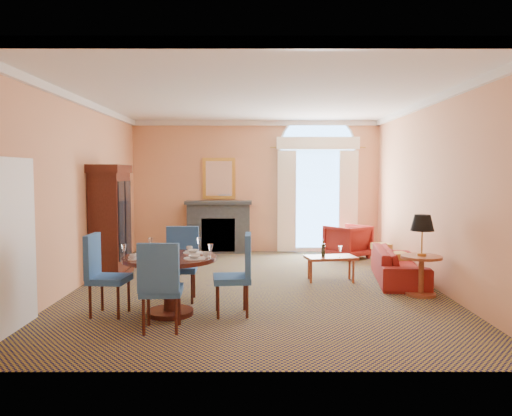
{
  "coord_description": "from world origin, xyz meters",
  "views": [
    {
      "loc": [
        -0.01,
        -8.47,
        1.93
      ],
      "look_at": [
        0.0,
        0.5,
        1.3
      ],
      "focal_mm": 35.0,
      "sensor_mm": 36.0,
      "label": 1
    }
  ],
  "objects_px": {
    "armchair": "(348,241)",
    "armoire": "(110,223)",
    "dining_table": "(170,271)",
    "side_table": "(422,246)",
    "sofa": "(399,265)",
    "coffee_table": "(330,258)"
  },
  "relations": [
    {
      "from": "sofa",
      "to": "armchair",
      "type": "relative_size",
      "value": 2.39
    },
    {
      "from": "dining_table",
      "to": "sofa",
      "type": "distance_m",
      "value": 4.29
    },
    {
      "from": "sofa",
      "to": "armchair",
      "type": "bearing_deg",
      "value": 18.58
    },
    {
      "from": "side_table",
      "to": "dining_table",
      "type": "bearing_deg",
      "value": -164.33
    },
    {
      "from": "coffee_table",
      "to": "armoire",
      "type": "bearing_deg",
      "value": 163.2
    },
    {
      "from": "armchair",
      "to": "side_table",
      "type": "height_order",
      "value": "side_table"
    },
    {
      "from": "armchair",
      "to": "armoire",
      "type": "bearing_deg",
      "value": -15.91
    },
    {
      "from": "armoire",
      "to": "side_table",
      "type": "height_order",
      "value": "armoire"
    },
    {
      "from": "armoire",
      "to": "dining_table",
      "type": "distance_m",
      "value": 3.02
    },
    {
      "from": "dining_table",
      "to": "armoire",
      "type": "bearing_deg",
      "value": 121.07
    },
    {
      "from": "armoire",
      "to": "dining_table",
      "type": "relative_size",
      "value": 1.64
    },
    {
      "from": "armchair",
      "to": "side_table",
      "type": "xyz_separation_m",
      "value": [
        0.52,
        -3.48,
        0.41
      ]
    },
    {
      "from": "armoire",
      "to": "armchair",
      "type": "xyz_separation_m",
      "value": [
        4.8,
        1.97,
        -0.62
      ]
    },
    {
      "from": "sofa",
      "to": "armchair",
      "type": "distance_m",
      "value": 2.48
    },
    {
      "from": "armoire",
      "to": "sofa",
      "type": "height_order",
      "value": "armoire"
    },
    {
      "from": "armchair",
      "to": "coffee_table",
      "type": "bearing_deg",
      "value": 34.46
    },
    {
      "from": "dining_table",
      "to": "side_table",
      "type": "relative_size",
      "value": 1.01
    },
    {
      "from": "armchair",
      "to": "sofa",
      "type": "bearing_deg",
      "value": 62.58
    },
    {
      "from": "armoire",
      "to": "armchair",
      "type": "distance_m",
      "value": 5.23
    },
    {
      "from": "dining_table",
      "to": "sofa",
      "type": "height_order",
      "value": "dining_table"
    },
    {
      "from": "armchair",
      "to": "side_table",
      "type": "relative_size",
      "value": 0.67
    },
    {
      "from": "dining_table",
      "to": "coffee_table",
      "type": "bearing_deg",
      "value": 40.28
    }
  ]
}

